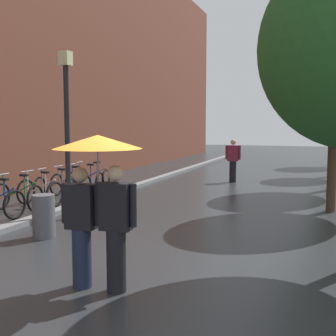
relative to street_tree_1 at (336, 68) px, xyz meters
The scene contains 15 objects.
ground_plane 7.83m from the street_tree_1, 117.10° to the right, with size 80.00×80.00×0.00m, color #26282B.
building_facade 13.82m from the street_tree_1, 163.86° to the left, with size 8.00×36.00×10.75m, color brown.
kerb_strip 8.22m from the street_tree_1, 149.10° to the left, with size 0.30×36.00×0.12m, color slate.
street_tree_1 is the anchor object (origin of this frame).
street_tree_4 12.73m from the street_tree_1, 88.67° to the left, with size 2.34×2.34×4.78m.
parked_bicycle_1 8.61m from the street_tree_1, 160.52° to the right, with size 1.11×0.75×0.96m.
parked_bicycle_2 8.31m from the street_tree_1, 165.61° to the right, with size 1.14×0.80×0.96m.
parked_bicycle_3 8.19m from the street_tree_1, behind, with size 1.16×0.83×0.96m.
parked_bicycle_4 8.13m from the street_tree_1, behind, with size 1.08×0.70×0.96m.
parked_bicycle_5 8.09m from the street_tree_1, behind, with size 1.16×0.83×0.96m.
parked_bicycle_6 8.34m from the street_tree_1, behind, with size 1.16×0.84×0.96m.
couple_under_umbrella 7.56m from the street_tree_1, 114.36° to the right, with size 1.17×1.17×2.07m.
street_lamp_post 6.65m from the street_tree_1, 152.20° to the right, with size 0.24×0.24×3.86m.
litter_bin 7.72m from the street_tree_1, 138.85° to the right, with size 0.44×0.44×0.85m, color #4C4C51.
pedestrian_walking_midground 6.46m from the street_tree_1, 126.49° to the left, with size 0.59×0.26×1.64m.
Camera 1 is at (2.97, -5.34, 2.21)m, focal length 45.89 mm.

